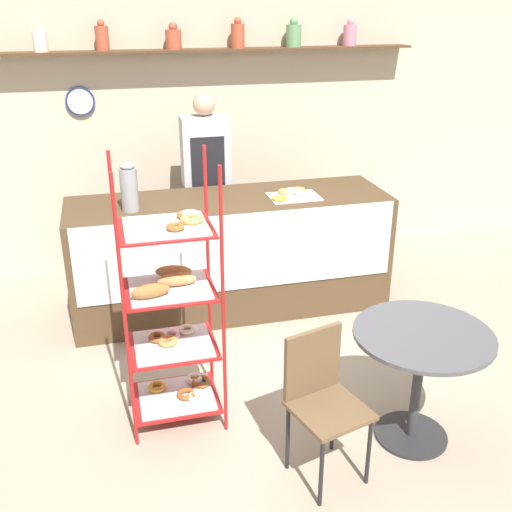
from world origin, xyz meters
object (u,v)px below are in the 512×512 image
Objects in this scene: pastry_rack at (173,311)px; cafe_table at (420,359)px; person_worker at (207,182)px; donut_tray_counter at (292,194)px; coffee_carafe at (129,187)px; cafe_chair at (321,391)px.

cafe_table is (1.37, -0.60, -0.19)m from pastry_rack.
person_worker reaches higher than pastry_rack.
person_worker reaches higher than donut_tray_counter.
cafe_table is 2.13× the size of coffee_carafe.
pastry_rack is 2.07m from person_worker.
cafe_table is at bearing -72.62° from person_worker.
donut_tray_counter is (0.61, -0.68, 0.04)m from person_worker.
pastry_rack reaches higher than coffee_carafe.
cafe_table is (0.81, -2.58, -0.40)m from person_worker.
donut_tray_counter is (1.17, 1.30, 0.26)m from pastry_rack.
cafe_chair is (-0.65, -0.10, -0.04)m from cafe_table.
cafe_chair is (0.72, -0.70, -0.23)m from pastry_rack.
pastry_rack is at bearing 156.30° from cafe_table.
coffee_carafe is (-0.16, 1.27, 0.42)m from pastry_rack.
donut_tray_counter is at bearing 96.04° from cafe_table.
cafe_table is at bearing -83.96° from donut_tray_counter.
coffee_carafe is at bearing 97.04° from pastry_rack.
pastry_rack is 1.98× the size of cafe_chair.
coffee_carafe is (-0.87, 1.97, 0.65)m from cafe_chair.
cafe_chair is 2.08× the size of donut_tray_counter.
coffee_carafe is 0.92× the size of donut_tray_counter.
pastry_rack is 1.76m from donut_tray_counter.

